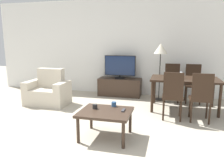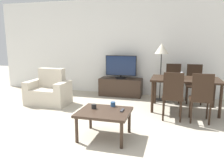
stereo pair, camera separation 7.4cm
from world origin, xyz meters
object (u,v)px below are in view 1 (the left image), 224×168
at_px(remote_primary, 123,110).
at_px(floor_lamp, 161,51).
at_px(wine_glass_left, 181,73).
at_px(tv, 120,67).
at_px(dining_chair_far, 193,82).
at_px(dining_table, 185,82).
at_px(dining_chair_near, 173,94).
at_px(tv_stand, 120,87).
at_px(cup_colored_far, 95,106).
at_px(coffee_table, 105,114).
at_px(cup_white_near, 114,104).
at_px(dining_chair_far_left, 172,81).
at_px(dining_chair_near_right, 201,96).
at_px(armchair, 48,92).

bearing_deg(remote_primary, floor_lamp, 79.80).
distance_m(remote_primary, wine_glass_left, 2.03).
distance_m(tv, dining_chair_far, 1.95).
bearing_deg(dining_table, dining_chair_near, -109.06).
bearing_deg(floor_lamp, tv_stand, 170.54).
xyz_separation_m(floor_lamp, cup_colored_far, (-0.92, -2.50, -0.79)).
distance_m(coffee_table, cup_white_near, 0.30).
relative_size(remote_primary, wine_glass_left, 1.03).
relative_size(dining_chair_far_left, wine_glass_left, 6.54).
distance_m(dining_chair_near, remote_primary, 1.27).
bearing_deg(floor_lamp, remote_primary, -100.20).
bearing_deg(tv, dining_table, -28.86).
height_order(dining_chair_far, cup_colored_far, dining_chair_far).
distance_m(remote_primary, cup_colored_far, 0.47).
bearing_deg(dining_chair_near_right, armchair, 173.58).
distance_m(dining_chair_near_right, cup_colored_far, 2.02).
height_order(tv, cup_colored_far, tv).
relative_size(coffee_table, floor_lamp, 0.55).
bearing_deg(cup_white_near, coffee_table, -104.15).
xyz_separation_m(dining_chair_near, cup_white_near, (-0.97, -0.82, -0.04)).
relative_size(dining_chair_far, cup_colored_far, 11.84).
distance_m(floor_lamp, cup_white_near, 2.52).
height_order(armchair, dining_chair_far_left, dining_chair_far_left).
bearing_deg(dining_chair_near, dining_chair_far_left, 90.00).
xyz_separation_m(floor_lamp, wine_glass_left, (0.49, -0.73, -0.45)).
distance_m(tv_stand, dining_table, 1.95).
xyz_separation_m(remote_primary, cup_white_near, (-0.20, 0.19, 0.03)).
bearing_deg(armchair, wine_glass_left, 6.67).
bearing_deg(remote_primary, armchair, 147.12).
bearing_deg(dining_table, wine_glass_left, 171.60).
bearing_deg(dining_chair_near, remote_primary, -127.04).
bearing_deg(floor_lamp, dining_chair_far_left, -0.13).
relative_size(coffee_table, dining_chair_near_right, 0.85).
distance_m(dining_table, cup_colored_far, 2.31).
bearing_deg(wine_glass_left, dining_chair_near_right, -65.89).
bearing_deg(dining_chair_far_left, cup_colored_far, -116.36).
bearing_deg(floor_lamp, dining_chair_near, -77.92).
height_order(coffee_table, cup_colored_far, cup_colored_far).
bearing_deg(cup_colored_far, dining_chair_far_left, 63.64).
bearing_deg(remote_primary, coffee_table, -163.85).
relative_size(coffee_table, wine_glass_left, 5.53).
xyz_separation_m(armchair, dining_chair_far, (3.44, 1.09, 0.22)).
xyz_separation_m(dining_table, cup_colored_far, (-1.49, -1.76, -0.16)).
xyz_separation_m(tv, dining_table, (1.67, -0.92, -0.18)).
bearing_deg(dining_table, dining_chair_far_left, 109.06).
distance_m(coffee_table, dining_chair_near, 1.51).
bearing_deg(dining_chair_far_left, dining_chair_far, 0.00).
xyz_separation_m(armchair, cup_colored_far, (1.69, -1.40, 0.18)).
height_order(floor_lamp, cup_white_near, floor_lamp).
xyz_separation_m(tv, floor_lamp, (1.10, -0.18, 0.46)).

